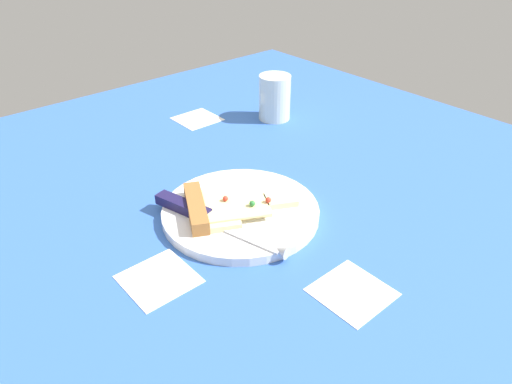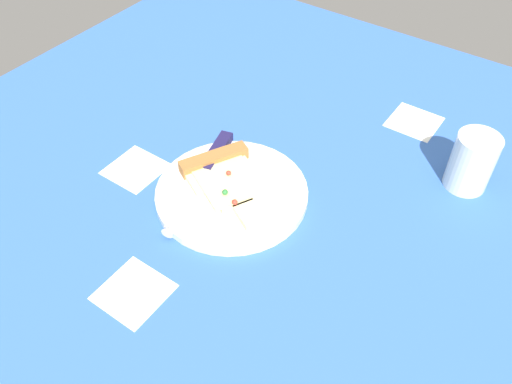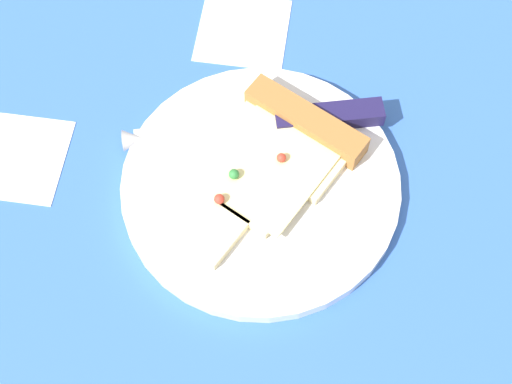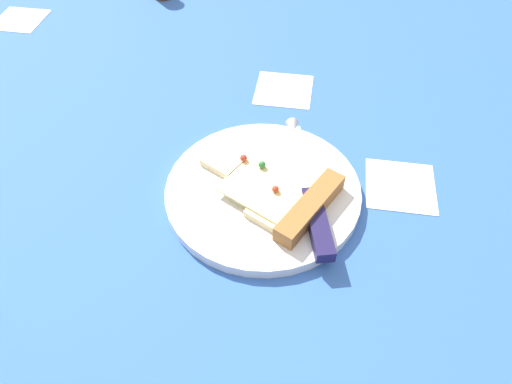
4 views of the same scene
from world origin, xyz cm
name	(u,v)px [view 4 (image 4 of 4)]	position (x,y,z in cm)	size (l,w,h in cm)	color
ground_plane	(238,209)	(0.00, 0.02, -1.50)	(129.27, 129.27, 3.00)	#3360B7
plate	(263,191)	(3.04, 1.58, 0.73)	(24.99, 24.99, 1.46)	silver
pizza_slice	(280,193)	(5.36, 0.36, 2.24)	(19.03, 15.12, 2.23)	beige
knife	(310,195)	(9.09, 0.67, 2.07)	(8.17, 23.74, 2.45)	silver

